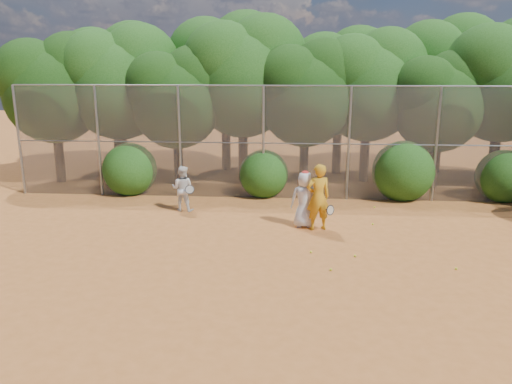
{
  "coord_description": "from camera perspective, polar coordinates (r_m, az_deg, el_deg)",
  "views": [
    {
      "loc": [
        0.04,
        -11.51,
        4.68
      ],
      "look_at": [
        -1.0,
        2.5,
        1.1
      ],
      "focal_mm": 35.0,
      "sensor_mm": 36.0,
      "label": 1
    }
  ],
  "objects": [
    {
      "name": "tree_10",
      "position": [
        22.75,
        -3.38,
        14.14
      ],
      "size": [
        5.15,
        4.48,
        7.06
      ],
      "color": "black",
      "rests_on": "ground"
    },
    {
      "name": "tree_0",
      "position": [
        21.74,
        -22.08,
        11.3
      ],
      "size": [
        4.38,
        3.81,
        6.0
      ],
      "color": "black",
      "rests_on": "ground"
    },
    {
      "name": "bush_1",
      "position": [
        18.24,
        0.88,
        2.33
      ],
      "size": [
        1.8,
        1.8,
        1.8
      ],
      "primitive_type": "sphere",
      "color": "#194611",
      "rests_on": "ground"
    },
    {
      "name": "tree_9",
      "position": [
        23.74,
        -15.81,
        12.95
      ],
      "size": [
        4.83,
        4.2,
        6.62
      ],
      "color": "black",
      "rests_on": "ground"
    },
    {
      "name": "tree_12",
      "position": [
        23.68,
        20.79,
        12.99
      ],
      "size": [
        5.02,
        4.37,
        6.88
      ],
      "color": "black",
      "rests_on": "ground"
    },
    {
      "name": "tree_2",
      "position": [
        19.89,
        -8.97,
        10.96
      ],
      "size": [
        3.99,
        3.47,
        5.47
      ],
      "color": "black",
      "rests_on": "ground"
    },
    {
      "name": "bush_0",
      "position": [
        19.17,
        -14.23,
        2.78
      ],
      "size": [
        2.0,
        2.0,
        2.0
      ],
      "primitive_type": "sphere",
      "color": "#194611",
      "rests_on": "ground"
    },
    {
      "name": "tree_11",
      "position": [
        22.25,
        9.68,
        12.77
      ],
      "size": [
        4.64,
        4.03,
        6.35
      ],
      "color": "black",
      "rests_on": "ground"
    },
    {
      "name": "ball_0",
      "position": [
        12.86,
        11.25,
        -7.17
      ],
      "size": [
        0.07,
        0.07,
        0.07
      ],
      "primitive_type": "sphere",
      "color": "#CDD126",
      "rests_on": "ground"
    },
    {
      "name": "ball_2",
      "position": [
        12.95,
        6.3,
        -6.82
      ],
      "size": [
        0.07,
        0.07,
        0.07
      ],
      "primitive_type": "sphere",
      "color": "#CDD126",
      "rests_on": "ground"
    },
    {
      "name": "ground",
      "position": [
        12.43,
        3.79,
        -7.86
      ],
      "size": [
        80.0,
        80.0,
        0.0
      ],
      "primitive_type": "plane",
      "color": "#AB5D26",
      "rests_on": "ground"
    },
    {
      "name": "bush_3",
      "position": [
        19.67,
        26.45,
        1.85
      ],
      "size": [
        1.9,
        1.9,
        1.9
      ],
      "primitive_type": "sphere",
      "color": "#194611",
      "rests_on": "ground"
    },
    {
      "name": "ball_5",
      "position": [
        17.3,
        13.38,
        -1.69
      ],
      "size": [
        0.07,
        0.07,
        0.07
      ],
      "primitive_type": "sphere",
      "color": "#CDD126",
      "rests_on": "ground"
    },
    {
      "name": "player_yellow",
      "position": [
        14.53,
        7.12,
        -0.59
      ],
      "size": [
        0.9,
        0.67,
        1.95
      ],
      "rotation": [
        0.0,
        0.0,
        3.46
      ],
      "color": "orange",
      "rests_on": "ground"
    },
    {
      "name": "tree_4",
      "position": [
        19.78,
        5.84,
        11.55
      ],
      "size": [
        4.19,
        3.64,
        5.73
      ],
      "color": "black",
      "rests_on": "ground"
    },
    {
      "name": "tree_1",
      "position": [
        21.24,
        -15.32,
        12.41
      ],
      "size": [
        4.64,
        4.03,
        6.35
      ],
      "color": "black",
      "rests_on": "ground"
    },
    {
      "name": "tree_3",
      "position": [
        20.45,
        -1.35,
        13.49
      ],
      "size": [
        4.89,
        4.26,
        6.7
      ],
      "color": "black",
      "rests_on": "ground"
    },
    {
      "name": "ball_1",
      "position": [
        15.47,
        13.18,
        -3.58
      ],
      "size": [
        0.07,
        0.07,
        0.07
      ],
      "primitive_type": "sphere",
      "color": "#CDD126",
      "rests_on": "ground"
    },
    {
      "name": "tree_6",
      "position": [
        20.35,
        20.26,
        10.01
      ],
      "size": [
        3.86,
        3.36,
        5.29
      ],
      "color": "black",
      "rests_on": "ground"
    },
    {
      "name": "player_teen",
      "position": [
        14.75,
        5.58,
        -0.84
      ],
      "size": [
        0.84,
        0.56,
        1.71
      ],
      "rotation": [
        0.0,
        0.0,
        3.17
      ],
      "color": "silver",
      "rests_on": "ground"
    },
    {
      "name": "tree_7",
      "position": [
        21.7,
        26.53,
        11.78
      ],
      "size": [
        4.77,
        4.14,
        6.53
      ],
      "color": "black",
      "rests_on": "ground"
    },
    {
      "name": "player_white",
      "position": [
        16.53,
        -8.39,
        0.39
      ],
      "size": [
        0.86,
        0.73,
        1.5
      ],
      "rotation": [
        0.0,
        0.0,
        2.99
      ],
      "color": "silver",
      "rests_on": "ground"
    },
    {
      "name": "fence_back",
      "position": [
        17.71,
        3.7,
        5.73
      ],
      "size": [
        20.05,
        0.09,
        4.03
      ],
      "color": "gray",
      "rests_on": "ground"
    },
    {
      "name": "tree_5",
      "position": [
        20.78,
        12.88,
        12.2
      ],
      "size": [
        4.51,
        3.92,
        6.17
      ],
      "color": "black",
      "rests_on": "ground"
    },
    {
      "name": "ball_4",
      "position": [
        11.95,
        8.55,
        -8.76
      ],
      "size": [
        0.07,
        0.07,
        0.07
      ],
      "primitive_type": "sphere",
      "color": "#CDD126",
      "rests_on": "ground"
    },
    {
      "name": "bush_2",
      "position": [
        18.6,
        16.47,
        2.6
      ],
      "size": [
        2.2,
        2.2,
        2.2
      ],
      "primitive_type": "sphere",
      "color": "#194611",
      "rests_on": "ground"
    },
    {
      "name": "ball_3",
      "position": [
        12.77,
        21.9,
        -8.14
      ],
      "size": [
        0.07,
        0.07,
        0.07
      ],
      "primitive_type": "sphere",
      "color": "#CDD126",
      "rests_on": "ground"
    }
  ]
}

